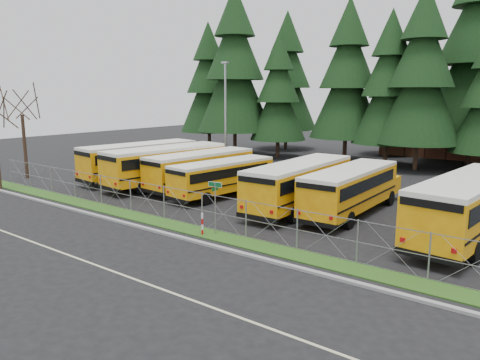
# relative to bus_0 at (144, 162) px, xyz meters

# --- Properties ---
(ground) EXTENTS (120.00, 120.00, 0.00)m
(ground) POSITION_rel_bus_0_xyz_m (14.54, -6.68, -1.56)
(ground) COLOR black
(ground) RESTS_ON ground
(curb) EXTENTS (50.00, 0.25, 0.12)m
(curb) POSITION_rel_bus_0_xyz_m (14.54, -9.78, -1.50)
(curb) COLOR gray
(curb) RESTS_ON ground
(grass_verge) EXTENTS (50.00, 1.40, 0.06)m
(grass_verge) POSITION_rel_bus_0_xyz_m (14.54, -8.38, -1.53)
(grass_verge) COLOR #204313
(grass_verge) RESTS_ON ground
(road_lane_line) EXTENTS (50.00, 0.12, 0.01)m
(road_lane_line) POSITION_rel_bus_0_xyz_m (14.54, -14.68, -1.56)
(road_lane_line) COLOR beige
(road_lane_line) RESTS_ON ground
(chainlink_fence) EXTENTS (44.00, 0.10, 2.00)m
(chainlink_fence) POSITION_rel_bus_0_xyz_m (14.54, -7.68, -0.56)
(chainlink_fence) COLOR #93959B
(chainlink_fence) RESTS_ON ground
(bus_0) EXTENTS (4.33, 12.18, 3.12)m
(bus_0) POSITION_rel_bus_0_xyz_m (0.00, 0.00, 0.00)
(bus_0) COLOR orange
(bus_0) RESTS_ON ground
(bus_1) EXTENTS (4.25, 12.26, 3.15)m
(bus_1) POSITION_rel_bus_0_xyz_m (3.67, -0.48, 0.01)
(bus_1) COLOR orange
(bus_1) RESTS_ON ground
(bus_2) EXTENTS (3.55, 11.08, 2.86)m
(bus_2) POSITION_rel_bus_0_xyz_m (6.53, 0.33, -0.13)
(bus_2) COLOR orange
(bus_2) RESTS_ON ground
(bus_3) EXTENTS (3.46, 10.05, 2.58)m
(bus_3) POSITION_rel_bus_0_xyz_m (9.52, -0.67, -0.27)
(bus_3) COLOR orange
(bus_3) RESTS_ON ground
(bus_5) EXTENTS (3.12, 11.63, 3.03)m
(bus_5) POSITION_rel_bus_0_xyz_m (15.69, -0.53, -0.05)
(bus_5) COLOR orange
(bus_5) RESTS_ON ground
(bus_6) EXTENTS (2.88, 11.01, 2.87)m
(bus_6) POSITION_rel_bus_0_xyz_m (18.79, 0.20, -0.13)
(bus_6) COLOR orange
(bus_6) RESTS_ON ground
(bus_east) EXTENTS (3.92, 12.58, 3.25)m
(bus_east) POSITION_rel_bus_0_xyz_m (25.63, -0.96, 0.06)
(bus_east) COLOR orange
(bus_east) RESTS_ON ground
(street_sign) EXTENTS (0.84, 0.55, 2.81)m
(street_sign) POSITION_rel_bus_0_xyz_m (14.90, -8.15, 0.47)
(street_sign) COLOR #93959B
(street_sign) RESTS_ON ground
(striped_bollard) EXTENTS (0.11, 0.11, 1.20)m
(striped_bollard) POSITION_rel_bus_0_xyz_m (14.46, -8.69, -0.96)
(striped_bollard) COLOR #B20C0C
(striped_bollard) RESTS_ON ground
(light_standard) EXTENTS (0.70, 0.35, 10.14)m
(light_standard) POSITION_rel_bus_0_xyz_m (2.15, 8.31, 3.94)
(light_standard) COLOR #93959B
(light_standard) RESTS_ON ground
(conifer_0) EXTENTS (7.24, 7.24, 16.02)m
(conifer_0) POSITION_rel_bus_0_xyz_m (-9.72, 19.47, 6.45)
(conifer_0) COLOR black
(conifer_0) RESTS_ON ground
(conifer_1) EXTENTS (8.75, 8.75, 19.36)m
(conifer_1) POSITION_rel_bus_0_xyz_m (-3.96, 17.50, 8.12)
(conifer_1) COLOR black
(conifer_1) RESTS_ON ground
(conifer_2) EXTENTS (6.26, 6.26, 13.85)m
(conifer_2) POSITION_rel_bus_0_xyz_m (1.33, 18.65, 5.36)
(conifer_2) COLOR black
(conifer_2) RESTS_ON ground
(conifer_3) EXTENTS (7.76, 7.76, 17.15)m
(conifer_3) POSITION_rel_bus_0_xyz_m (8.46, 21.08, 7.01)
(conifer_3) COLOR black
(conifer_3) RESTS_ON ground
(conifer_4) EXTENTS (6.95, 6.95, 15.37)m
(conifer_4) POSITION_rel_bus_0_xyz_m (13.29, 20.28, 6.12)
(conifer_4) COLOR black
(conifer_4) RESTS_ON ground
(conifer_5) EXTENTS (7.78, 7.78, 17.21)m
(conifer_5) POSITION_rel_bus_0_xyz_m (16.55, 19.53, 7.04)
(conifer_5) COLOR black
(conifer_5) RESTS_ON ground
(conifer_10) EXTENTS (7.90, 7.90, 17.46)m
(conifer_10) POSITION_rel_bus_0_xyz_m (-2.28, 26.13, 7.17)
(conifer_10) COLOR black
(conifer_10) RESTS_ON ground
(conifer_11) EXTENTS (6.67, 6.67, 14.76)m
(conifer_11) POSITION_rel_bus_0_xyz_m (10.44, 28.71, 5.82)
(conifer_11) COLOR black
(conifer_11) RESTS_ON ground
(conifer_12) EXTENTS (10.10, 10.10, 22.33)m
(conifer_12) POSITION_rel_bus_0_xyz_m (19.73, 26.58, 9.60)
(conifer_12) COLOR black
(conifer_12) RESTS_ON ground
(bare_tree_1) EXTENTS (5.48, 5.48, 7.83)m
(bare_tree_1) POSITION_rel_bus_0_xyz_m (-8.74, -5.65, 2.35)
(bare_tree_1) COLOR #322316
(bare_tree_1) RESTS_ON ground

